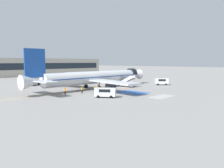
# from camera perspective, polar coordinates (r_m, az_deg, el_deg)

# --- Properties ---
(ground_plane) EXTENTS (600.00, 600.00, 0.00)m
(ground_plane) POSITION_cam_1_polar(r_m,az_deg,el_deg) (67.34, -4.32, -1.09)
(ground_plane) COLOR gray
(apron_leadline_yellow) EXTENTS (79.66, 0.76, 0.01)m
(apron_leadline_yellow) POSITION_cam_1_polar(r_m,az_deg,el_deg) (66.72, -4.03, -1.15)
(apron_leadline_yellow) COLOR gold
(apron_leadline_yellow) RESTS_ON ground_plane
(apron_stand_patch_blue) EXTENTS (6.24, 8.72, 0.01)m
(apron_stand_patch_blue) POSITION_cam_1_polar(r_m,az_deg,el_deg) (57.90, 5.03, -2.23)
(apron_stand_patch_blue) COLOR #2856A8
(apron_stand_patch_blue) RESTS_ON ground_plane
(apron_walkway_bar_0) EXTENTS (0.44, 3.60, 0.01)m
(apron_walkway_bar_0) POSITION_cam_1_polar(r_m,az_deg,el_deg) (49.74, 11.06, -3.65)
(apron_walkway_bar_0) COLOR silver
(apron_walkway_bar_0) RESTS_ON ground_plane
(apron_walkway_bar_1) EXTENTS (0.44, 3.60, 0.01)m
(apron_walkway_bar_1) POSITION_cam_1_polar(r_m,az_deg,el_deg) (50.75, 11.77, -3.47)
(apron_walkway_bar_1) COLOR silver
(apron_walkway_bar_1) RESTS_ON ground_plane
(apron_walkway_bar_2) EXTENTS (0.44, 3.60, 0.01)m
(apron_walkway_bar_2) POSITION_cam_1_polar(r_m,az_deg,el_deg) (51.78, 12.45, -3.30)
(apron_walkway_bar_2) COLOR silver
(apron_walkway_bar_2) RESTS_ON ground_plane
(apron_walkway_bar_3) EXTENTS (0.44, 3.60, 0.01)m
(apron_walkway_bar_3) POSITION_cam_1_polar(r_m,az_deg,el_deg) (52.81, 13.11, -3.14)
(apron_walkway_bar_3) COLOR silver
(apron_walkway_bar_3) RESTS_ON ground_plane
(apron_walkway_bar_4) EXTENTS (0.44, 3.60, 0.01)m
(apron_walkway_bar_4) POSITION_cam_1_polar(r_m,az_deg,el_deg) (53.84, 13.74, -2.99)
(apron_walkway_bar_4) COLOR silver
(apron_walkway_bar_4) RESTS_ON ground_plane
(apron_walkway_bar_5) EXTENTS (0.44, 3.60, 0.01)m
(apron_walkway_bar_5) POSITION_cam_1_polar(r_m,az_deg,el_deg) (54.89, 14.34, -2.84)
(apron_walkway_bar_5) COLOR silver
(apron_walkway_bar_5) RESTS_ON ground_plane
(airliner) EXTENTS (45.38, 37.19, 11.20)m
(airliner) POSITION_cam_1_polar(r_m,az_deg,el_deg) (65.91, -4.51, 1.73)
(airliner) COLOR silver
(airliner) RESTS_ON ground_plane
(boarding_stairs_forward) EXTENTS (2.23, 5.24, 3.83)m
(boarding_stairs_forward) POSITION_cam_1_polar(r_m,az_deg,el_deg) (70.79, 4.23, 0.03)
(boarding_stairs_forward) COLOR #ADB2BA
(boarding_stairs_forward) RESTS_ON ground_plane
(fuel_tanker) EXTENTS (9.55, 3.91, 3.60)m
(fuel_tanker) POSITION_cam_1_polar(r_m,az_deg,el_deg) (80.66, -18.66, 1.06)
(fuel_tanker) COLOR #38383D
(fuel_tanker) RESTS_ON ground_plane
(service_van_0) EXTENTS (4.17, 4.94, 2.19)m
(service_van_0) POSITION_cam_1_polar(r_m,az_deg,el_deg) (49.45, -1.77, -2.07)
(service_van_0) COLOR silver
(service_van_0) RESTS_ON ground_plane
(service_van_1) EXTENTS (4.45, 4.67, 2.31)m
(service_van_1) POSITION_cam_1_polar(r_m,az_deg,el_deg) (78.26, 12.81, 0.76)
(service_van_1) COLOR silver
(service_van_1) RESTS_ON ground_plane
(ground_crew_0) EXTENTS (0.49, 0.38, 1.84)m
(ground_crew_0) POSITION_cam_1_polar(r_m,az_deg,el_deg) (61.40, -3.59, -0.75)
(ground_crew_0) COLOR #2D2D33
(ground_crew_0) RESTS_ON ground_plane
(ground_crew_1) EXTENTS (0.39, 0.49, 1.81)m
(ground_crew_1) POSITION_cam_1_polar(r_m,az_deg,el_deg) (54.82, -12.16, -1.69)
(ground_crew_1) COLOR black
(ground_crew_1) RESTS_ON ground_plane
(ground_crew_2) EXTENTS (0.44, 0.25, 1.77)m
(ground_crew_2) POSITION_cam_1_polar(r_m,az_deg,el_deg) (56.79, -7.84, -1.39)
(ground_crew_2) COLOR black
(ground_crew_2) RESTS_ON ground_plane
(ground_crew_3) EXTENTS (0.46, 0.29, 1.63)m
(ground_crew_3) POSITION_cam_1_polar(r_m,az_deg,el_deg) (58.40, -4.42, -1.23)
(ground_crew_3) COLOR #2D2D33
(ground_crew_3) RESTS_ON ground_plane
(traffic_cone_0) EXTENTS (0.48, 0.48, 0.53)m
(traffic_cone_0) POSITION_cam_1_polar(r_m,az_deg,el_deg) (65.12, 0.25, -1.08)
(traffic_cone_0) COLOR orange
(traffic_cone_0) RESTS_ON ground_plane
(traffic_cone_1) EXTENTS (0.58, 0.58, 0.64)m
(traffic_cone_1) POSITION_cam_1_polar(r_m,az_deg,el_deg) (65.33, 3.49, -1.02)
(traffic_cone_1) COLOR orange
(traffic_cone_1) RESTS_ON ground_plane
(terminal_building) EXTENTS (128.61, 12.10, 10.08)m
(terminal_building) POSITION_cam_1_polar(r_m,az_deg,el_deg) (130.30, -26.27, 3.89)
(terminal_building) COLOR #B2AD9E
(terminal_building) RESTS_ON ground_plane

